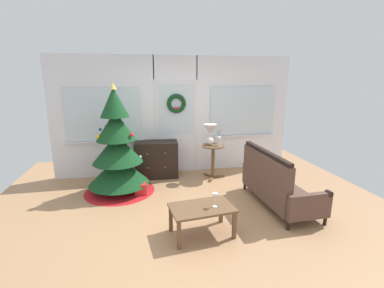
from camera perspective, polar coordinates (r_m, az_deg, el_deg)
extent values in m
plane|color=#AD7F56|center=(4.45, 0.79, -14.34)|extent=(6.76, 6.76, 0.00)
cube|color=white|center=(6.02, -17.95, 5.26)|extent=(2.15, 0.08, 2.55)
cube|color=white|center=(6.43, 10.28, 6.20)|extent=(2.15, 0.08, 2.55)
cube|color=white|center=(5.99, -3.52, 15.69)|extent=(0.94, 0.08, 0.50)
cube|color=silver|center=(6.04, -3.29, 3.52)|extent=(0.90, 0.05, 2.05)
cube|color=white|center=(6.15, -3.18, -1.79)|extent=(0.78, 0.02, 0.80)
cube|color=silver|center=(5.96, -3.31, 7.03)|extent=(0.78, 0.01, 1.10)
cube|color=silver|center=(5.96, -18.07, 5.89)|extent=(1.50, 0.01, 1.10)
cube|color=silver|center=(6.37, 10.50, 6.80)|extent=(1.50, 0.01, 1.10)
cube|color=silver|center=(6.04, -17.68, 0.52)|extent=(1.59, 0.06, 0.03)
cube|color=silver|center=(6.45, 10.32, 1.76)|extent=(1.59, 0.06, 0.03)
torus|color=#123B1B|center=(5.91, -3.27, 8.44)|extent=(0.41, 0.09, 0.41)
cube|color=red|center=(5.91, -3.23, 7.17)|extent=(0.10, 0.02, 0.10)
cylinder|color=#4C331E|center=(5.38, -14.87, -8.40)|extent=(0.10, 0.10, 0.22)
cone|color=red|center=(5.40, -14.83, -8.99)|extent=(1.29, 1.29, 0.10)
cone|color=#14421E|center=(5.27, -15.08, -5.29)|extent=(1.10, 1.10, 0.52)
cone|color=#14421E|center=(5.15, -15.36, -0.88)|extent=(0.90, 0.90, 0.52)
cone|color=#14421E|center=(5.07, -15.66, 3.69)|extent=(0.71, 0.71, 0.52)
cone|color=#14421E|center=(5.02, -15.97, 8.40)|extent=(0.51, 0.51, 0.52)
cone|color=#E0BC4C|center=(5.00, -16.18, 11.58)|extent=(0.12, 0.12, 0.12)
sphere|color=red|center=(5.31, -17.50, 3.46)|extent=(0.05, 0.05, 0.05)
sphere|color=gold|center=(5.44, -17.68, -1.18)|extent=(0.07, 0.07, 0.07)
sphere|color=silver|center=(5.41, -11.44, -3.01)|extent=(0.08, 0.08, 0.08)
sphere|color=#264CB2|center=(5.19, -18.63, 2.91)|extent=(0.06, 0.06, 0.06)
sphere|color=red|center=(4.90, -12.53, 1.89)|extent=(0.07, 0.07, 0.07)
sphere|color=gold|center=(5.06, -19.07, 1.46)|extent=(0.08, 0.08, 0.08)
sphere|color=silver|center=(5.36, -10.76, -2.67)|extent=(0.06, 0.06, 0.06)
sphere|color=#264CB2|center=(5.20, -16.63, 7.84)|extent=(0.07, 0.07, 0.07)
cube|color=black|center=(5.89, -7.42, -3.20)|extent=(0.93, 0.48, 0.78)
sphere|color=tan|center=(5.63, -9.30, -2.06)|extent=(0.03, 0.03, 0.03)
sphere|color=tan|center=(5.63, -5.64, -1.94)|extent=(0.03, 0.03, 0.03)
sphere|color=tan|center=(5.71, -9.19, -4.95)|extent=(0.03, 0.03, 0.03)
sphere|color=tan|center=(5.71, -5.56, -4.84)|extent=(0.03, 0.03, 0.03)
cylinder|color=black|center=(4.56, 26.03, -14.14)|extent=(0.05, 0.05, 0.14)
cylinder|color=black|center=(5.67, 16.56, -7.78)|extent=(0.05, 0.05, 0.14)
cylinder|color=black|center=(4.23, 19.43, -15.72)|extent=(0.05, 0.05, 0.14)
cylinder|color=black|center=(5.41, 10.95, -8.50)|extent=(0.05, 0.05, 0.14)
cube|color=brown|center=(4.88, 17.89, -9.68)|extent=(0.76, 1.45, 0.14)
cube|color=brown|center=(4.60, 15.01, -5.83)|extent=(0.16, 1.44, 0.62)
cube|color=black|center=(4.50, 15.27, -1.74)|extent=(0.12, 1.41, 0.06)
cube|color=brown|center=(4.26, 23.31, -11.92)|extent=(0.66, 0.11, 0.38)
cylinder|color=black|center=(4.37, 26.65, -9.22)|extent=(0.09, 0.09, 0.09)
cube|color=brown|center=(5.45, 13.91, -5.55)|extent=(0.66, 0.11, 0.38)
cylinder|color=black|center=(5.54, 16.71, -3.59)|extent=(0.09, 0.09, 0.09)
cylinder|color=brown|center=(5.70, 4.46, -0.40)|extent=(0.48, 0.48, 0.02)
cylinder|color=brown|center=(5.80, 4.39, -3.85)|extent=(0.07, 0.07, 0.69)
cube|color=brown|center=(5.95, 5.83, -6.75)|extent=(0.20, 0.05, 0.04)
cube|color=brown|center=(6.01, 3.24, -6.48)|extent=(0.14, 0.20, 0.04)
cube|color=brown|center=(5.76, 3.94, -7.41)|extent=(0.14, 0.20, 0.04)
sphere|color=silver|center=(5.70, 3.79, 0.58)|extent=(0.16, 0.16, 0.16)
cylinder|color=silver|center=(5.67, 3.81, 1.85)|extent=(0.02, 0.02, 0.06)
cone|color=silver|center=(5.64, 3.83, 3.14)|extent=(0.28, 0.28, 0.20)
cylinder|color=beige|center=(5.65, 5.62, 0.41)|extent=(0.09, 0.09, 0.16)
sphere|color=beige|center=(5.63, 5.64, 1.20)|extent=(0.10, 0.10, 0.10)
cylinder|color=#4C7042|center=(5.60, 5.46, 2.19)|extent=(0.07, 0.01, 0.17)
cylinder|color=#4C7042|center=(5.61, 5.66, 2.20)|extent=(0.01, 0.01, 0.18)
cylinder|color=#4C7042|center=(5.61, 5.86, 2.21)|extent=(0.07, 0.01, 0.17)
cube|color=brown|center=(3.76, 2.08, -13.16)|extent=(0.89, 0.61, 0.03)
cube|color=brown|center=(3.58, -2.73, -18.45)|extent=(0.05, 0.05, 0.38)
cube|color=brown|center=(3.81, 8.84, -16.40)|extent=(0.05, 0.05, 0.38)
cube|color=brown|center=(3.94, -4.46, -15.17)|extent=(0.05, 0.05, 0.38)
cube|color=brown|center=(4.16, 6.07, -13.58)|extent=(0.05, 0.05, 0.38)
cylinder|color=silver|center=(3.76, 4.79, -12.86)|extent=(0.06, 0.06, 0.01)
cylinder|color=silver|center=(3.74, 4.80, -12.15)|extent=(0.01, 0.01, 0.10)
cone|color=silver|center=(3.70, 4.83, -10.83)|extent=(0.08, 0.08, 0.09)
cube|color=red|center=(5.14, -10.71, -9.24)|extent=(0.21, 0.19, 0.21)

